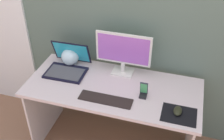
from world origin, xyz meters
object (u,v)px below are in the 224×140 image
object	(u,v)px
monitor	(123,52)
keyboard_external	(106,99)
laptop	(68,66)
phone_in_dock	(143,92)
fishbowl	(70,57)
mouse	(178,111)

from	to	relation	value
monitor	keyboard_external	xyz separation A→B (m)	(-0.03, -0.39, -0.20)
laptop	keyboard_external	bearing A→B (deg)	-32.66
monitor	keyboard_external	world-z (taller)	monitor
laptop	phone_in_dock	xyz separation A→B (m)	(0.71, -0.16, -0.00)
laptop	keyboard_external	distance (m)	0.52
fishbowl	mouse	bearing A→B (deg)	-20.14
monitor	phone_in_dock	xyz separation A→B (m)	(0.24, -0.27, -0.16)
monitor	mouse	world-z (taller)	monitor
keyboard_external	mouse	distance (m)	0.54
monitor	phone_in_dock	distance (m)	0.39
mouse	phone_in_dock	size ratio (longest dim) A/B	0.72
keyboard_external	mouse	size ratio (longest dim) A/B	4.15
monitor	fishbowl	world-z (taller)	monitor
fishbowl	keyboard_external	size ratio (longest dim) A/B	0.38
keyboard_external	phone_in_dock	xyz separation A→B (m)	(0.27, 0.12, 0.04)
monitor	laptop	distance (m)	0.51
keyboard_external	phone_in_dock	world-z (taller)	phone_in_dock
laptop	mouse	distance (m)	1.02
keyboard_external	mouse	world-z (taller)	mouse
laptop	phone_in_dock	size ratio (longest dim) A/B	2.51
monitor	laptop	world-z (taller)	monitor
mouse	phone_in_dock	world-z (taller)	phone_in_dock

